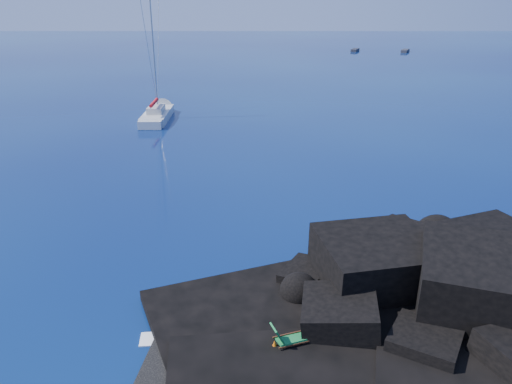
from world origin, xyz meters
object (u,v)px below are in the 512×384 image
(marker_cone, at_px, (274,346))
(distant_boat_a, at_px, (355,51))
(deck_chair, at_px, (297,333))
(distant_boat_b, at_px, (405,52))
(sailboat, at_px, (158,119))

(marker_cone, xyz_separation_m, distant_boat_a, (24.92, 117.81, -0.61))
(marker_cone, distance_m, distant_boat_a, 120.42)
(deck_chair, bearing_deg, distant_boat_b, 52.67)
(sailboat, bearing_deg, marker_cone, -74.26)
(sailboat, xyz_separation_m, distant_boat_b, (49.39, 74.99, 0.00))
(sailboat, relative_size, distant_boat_b, 2.85)
(distant_boat_a, bearing_deg, sailboat, -93.92)
(sailboat, xyz_separation_m, marker_cone, (12.07, -40.74, 0.61))
(deck_chair, bearing_deg, distant_boat_a, 58.63)
(deck_chair, height_order, marker_cone, deck_chair)
(distant_boat_a, height_order, distant_boat_b, distant_boat_b)
(marker_cone, bearing_deg, sailboat, 106.50)
(sailboat, height_order, deck_chair, sailboat)
(deck_chair, relative_size, distant_boat_b, 0.39)
(sailboat, distance_m, deck_chair, 42.46)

